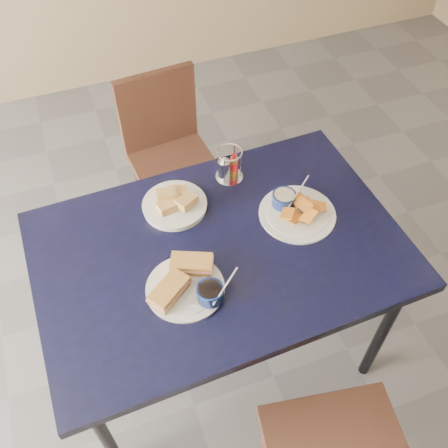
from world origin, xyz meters
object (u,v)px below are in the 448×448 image
object	(u,v)px
chair_far	(168,143)
sandwich_plate	(188,283)
dining_table	(220,257)
condiment_caddy	(228,167)
bread_basket	(175,204)
plantain_plate	(293,208)

from	to	relation	value
chair_far	sandwich_plate	xyz separation A→B (m)	(-0.21, -1.02, 0.30)
sandwich_plate	dining_table	bearing A→B (deg)	37.85
sandwich_plate	condiment_caddy	world-z (taller)	condiment_caddy
bread_basket	chair_far	bearing A→B (deg)	77.77
plantain_plate	dining_table	bearing A→B (deg)	-168.90
bread_basket	plantain_plate	bearing A→B (deg)	-23.06
plantain_plate	condiment_caddy	size ratio (longest dim) A/B	2.10
condiment_caddy	dining_table	bearing A→B (deg)	-115.32
plantain_plate	bread_basket	world-z (taller)	plantain_plate
chair_far	sandwich_plate	bearing A→B (deg)	-101.43
sandwich_plate	plantain_plate	size ratio (longest dim) A/B	1.05
dining_table	condiment_caddy	size ratio (longest dim) A/B	9.66
dining_table	sandwich_plate	distance (m)	0.22
bread_basket	dining_table	bearing A→B (deg)	-68.23
dining_table	chair_far	distance (m)	0.93
chair_far	bread_basket	xyz separation A→B (m)	(-0.14, -0.67, 0.29)
dining_table	chair_far	bearing A→B (deg)	86.80
dining_table	bread_basket	distance (m)	0.27
plantain_plate	bread_basket	xyz separation A→B (m)	(-0.41, 0.17, 0.00)
bread_basket	condiment_caddy	world-z (taller)	condiment_caddy
bread_basket	condiment_caddy	bearing A→B (deg)	18.65
plantain_plate	bread_basket	distance (m)	0.44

